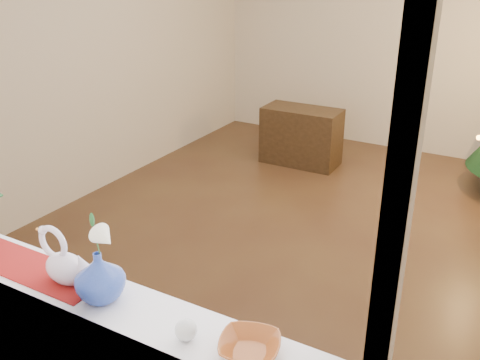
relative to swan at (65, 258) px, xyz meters
The scene contains 13 objects.
ground 2.58m from the swan, 85.92° to the left, with size 5.00×5.00×0.00m, color #3E2419.
wall_back 4.88m from the swan, 88.01° to the left, with size 4.50×0.10×2.70m, color beige.
wall_front 0.39m from the swan, 38.86° to the right, with size 4.50×0.10×2.70m, color beige.
wall_left 3.17m from the swan, 131.36° to the left, with size 0.10×5.00×2.70m, color beige.
windowsill 0.21m from the swan, ahead, with size 2.20×0.26×0.04m, color white.
window_frame 0.70m from the swan, 32.12° to the right, with size 2.22×0.06×1.60m, color white, non-canonical shape.
runner 0.24m from the swan, behind, with size 0.70×0.20×0.01m, color maroon.
swan is the anchor object (origin of this frame).
blue_vase 0.20m from the swan, ahead, with size 0.22×0.22×0.23m, color navy.
lily 0.28m from the swan, ahead, with size 0.12×0.07×0.17m, color white, non-canonical shape.
paperweight 0.61m from the swan, ahead, with size 0.08×0.08×0.08m, color silver.
amber_dish 0.82m from the swan, ahead, with size 0.17×0.17×0.04m, color brown.
side_table 3.97m from the swan, 99.78° to the left, with size 0.81×0.41×0.61m, color black.
Camera 1 is at (1.31, -3.57, 2.12)m, focal length 40.00 mm.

